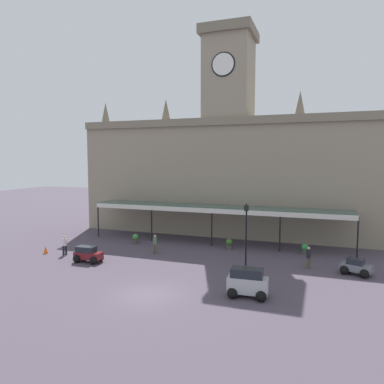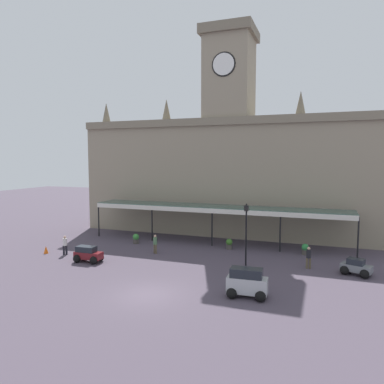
{
  "view_description": "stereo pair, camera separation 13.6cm",
  "coord_description": "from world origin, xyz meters",
  "px_view_note": "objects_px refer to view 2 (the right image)",
  "views": [
    {
      "loc": [
        9.76,
        -19.24,
        8.23
      ],
      "look_at": [
        0.0,
        7.82,
        5.64
      ],
      "focal_mm": 33.88,
      "sensor_mm": 36.0,
      "label": 1
    },
    {
      "loc": [
        9.89,
        -19.19,
        8.23
      ],
      "look_at": [
        0.0,
        7.82,
        5.64
      ],
      "focal_mm": 33.88,
      "sensor_mm": 36.0,
      "label": 2
    }
  ],
  "objects_px": {
    "car_grey_sedan": "(356,268)",
    "pedestrian_beside_cars": "(155,243)",
    "car_maroon_estate": "(88,255)",
    "traffic_cone": "(46,250)",
    "planter_forecourt_centre": "(229,244)",
    "pedestrian_crossing_forecourt": "(65,244)",
    "car_silver_van": "(247,284)",
    "pedestrian_near_entrance": "(309,257)",
    "planter_by_canopy": "(305,249)",
    "planter_near_kerb": "(136,239)",
    "victorian_lamppost": "(246,227)"
  },
  "relations": [
    {
      "from": "car_silver_van",
      "to": "victorian_lamppost",
      "type": "bearing_deg",
      "value": 102.27
    },
    {
      "from": "car_grey_sedan",
      "to": "pedestrian_beside_cars",
      "type": "distance_m",
      "value": 16.09
    },
    {
      "from": "pedestrian_near_entrance",
      "to": "car_maroon_estate",
      "type": "bearing_deg",
      "value": -165.9
    },
    {
      "from": "car_maroon_estate",
      "to": "pedestrian_beside_cars",
      "type": "bearing_deg",
      "value": 46.85
    },
    {
      "from": "car_grey_sedan",
      "to": "planter_forecourt_centre",
      "type": "xyz_separation_m",
      "value": [
        -10.38,
        4.22,
        -0.01
      ]
    },
    {
      "from": "pedestrian_crossing_forecourt",
      "to": "planter_by_canopy",
      "type": "relative_size",
      "value": 1.74
    },
    {
      "from": "planter_by_canopy",
      "to": "planter_forecourt_centre",
      "type": "distance_m",
      "value": 6.68
    },
    {
      "from": "car_maroon_estate",
      "to": "planter_by_canopy",
      "type": "relative_size",
      "value": 2.37
    },
    {
      "from": "planter_by_canopy",
      "to": "pedestrian_near_entrance",
      "type": "bearing_deg",
      "value": -83.92
    },
    {
      "from": "pedestrian_near_entrance",
      "to": "planter_near_kerb",
      "type": "bearing_deg",
      "value": 170.34
    },
    {
      "from": "car_maroon_estate",
      "to": "planter_by_canopy",
      "type": "height_order",
      "value": "car_maroon_estate"
    },
    {
      "from": "pedestrian_crossing_forecourt",
      "to": "planter_forecourt_centre",
      "type": "height_order",
      "value": "pedestrian_crossing_forecourt"
    },
    {
      "from": "pedestrian_near_entrance",
      "to": "planter_by_canopy",
      "type": "bearing_deg",
      "value": 96.08
    },
    {
      "from": "car_grey_sedan",
      "to": "pedestrian_beside_cars",
      "type": "bearing_deg",
      "value": 178.41
    },
    {
      "from": "planter_by_canopy",
      "to": "planter_forecourt_centre",
      "type": "height_order",
      "value": "same"
    },
    {
      "from": "planter_forecourt_centre",
      "to": "pedestrian_beside_cars",
      "type": "bearing_deg",
      "value": -146.51
    },
    {
      "from": "pedestrian_near_entrance",
      "to": "pedestrian_beside_cars",
      "type": "bearing_deg",
      "value": -179.98
    },
    {
      "from": "car_maroon_estate",
      "to": "traffic_cone",
      "type": "distance_m",
      "value": 5.19
    },
    {
      "from": "victorian_lamppost",
      "to": "planter_forecourt_centre",
      "type": "relative_size",
      "value": 5.06
    },
    {
      "from": "pedestrian_beside_cars",
      "to": "car_grey_sedan",
      "type": "bearing_deg",
      "value": -1.59
    },
    {
      "from": "planter_near_kerb",
      "to": "car_maroon_estate",
      "type": "bearing_deg",
      "value": -94.09
    },
    {
      "from": "car_grey_sedan",
      "to": "pedestrian_crossing_forecourt",
      "type": "height_order",
      "value": "pedestrian_crossing_forecourt"
    },
    {
      "from": "car_maroon_estate",
      "to": "pedestrian_crossing_forecourt",
      "type": "xyz_separation_m",
      "value": [
        -3.19,
        1.13,
        0.34
      ]
    },
    {
      "from": "planter_near_kerb",
      "to": "pedestrian_crossing_forecourt",
      "type": "bearing_deg",
      "value": -122.24
    },
    {
      "from": "pedestrian_near_entrance",
      "to": "planter_by_canopy",
      "type": "relative_size",
      "value": 1.74
    },
    {
      "from": "car_maroon_estate",
      "to": "pedestrian_near_entrance",
      "type": "xyz_separation_m",
      "value": [
        16.75,
        4.21,
        0.34
      ]
    },
    {
      "from": "car_grey_sedan",
      "to": "planter_forecourt_centre",
      "type": "distance_m",
      "value": 11.2
    },
    {
      "from": "pedestrian_crossing_forecourt",
      "to": "planter_near_kerb",
      "type": "bearing_deg",
      "value": 57.76
    },
    {
      "from": "victorian_lamppost",
      "to": "planter_near_kerb",
      "type": "xyz_separation_m",
      "value": [
        -11.64,
        3.61,
        -2.53
      ]
    },
    {
      "from": "pedestrian_beside_cars",
      "to": "planter_forecourt_centre",
      "type": "xyz_separation_m",
      "value": [
        5.71,
        3.78,
        -0.42
      ]
    },
    {
      "from": "planter_near_kerb",
      "to": "planter_by_canopy",
      "type": "distance_m",
      "value": 15.87
    },
    {
      "from": "car_silver_van",
      "to": "traffic_cone",
      "type": "distance_m",
      "value": 19.06
    },
    {
      "from": "car_maroon_estate",
      "to": "planter_near_kerb",
      "type": "distance_m",
      "value": 6.99
    },
    {
      "from": "pedestrian_beside_cars",
      "to": "planter_by_canopy",
      "type": "xyz_separation_m",
      "value": [
        12.38,
        4.12,
        -0.42
      ]
    },
    {
      "from": "pedestrian_beside_cars",
      "to": "traffic_cone",
      "type": "height_order",
      "value": "pedestrian_beside_cars"
    },
    {
      "from": "traffic_cone",
      "to": "planter_forecourt_centre",
      "type": "relative_size",
      "value": 0.69
    },
    {
      "from": "pedestrian_near_entrance",
      "to": "car_grey_sedan",
      "type": "bearing_deg",
      "value": -7.85
    },
    {
      "from": "pedestrian_beside_cars",
      "to": "planter_forecourt_centre",
      "type": "bearing_deg",
      "value": 33.49
    },
    {
      "from": "planter_by_canopy",
      "to": "pedestrian_beside_cars",
      "type": "bearing_deg",
      "value": -161.59
    },
    {
      "from": "traffic_cone",
      "to": "planter_forecourt_centre",
      "type": "bearing_deg",
      "value": 25.51
    },
    {
      "from": "pedestrian_beside_cars",
      "to": "traffic_cone",
      "type": "xyz_separation_m",
      "value": [
        -9.04,
        -3.26,
        -0.58
      ]
    },
    {
      "from": "car_maroon_estate",
      "to": "pedestrian_near_entrance",
      "type": "distance_m",
      "value": 17.28
    },
    {
      "from": "car_grey_sedan",
      "to": "victorian_lamppost",
      "type": "relative_size",
      "value": 0.46
    },
    {
      "from": "car_silver_van",
      "to": "pedestrian_beside_cars",
      "type": "height_order",
      "value": "car_silver_van"
    },
    {
      "from": "pedestrian_crossing_forecourt",
      "to": "victorian_lamppost",
      "type": "distance_m",
      "value": 15.64
    },
    {
      "from": "car_maroon_estate",
      "to": "car_silver_van",
      "type": "distance_m",
      "value": 13.88
    },
    {
      "from": "pedestrian_crossing_forecourt",
      "to": "car_silver_van",
      "type": "bearing_deg",
      "value": -14.04
    },
    {
      "from": "car_grey_sedan",
      "to": "planter_near_kerb",
      "type": "distance_m",
      "value": 19.79
    },
    {
      "from": "pedestrian_near_entrance",
      "to": "pedestrian_beside_cars",
      "type": "xyz_separation_m",
      "value": [
        -12.81,
        -0.01,
        0.0
      ]
    },
    {
      "from": "planter_near_kerb",
      "to": "planter_forecourt_centre",
      "type": "relative_size",
      "value": 1.0
    }
  ]
}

